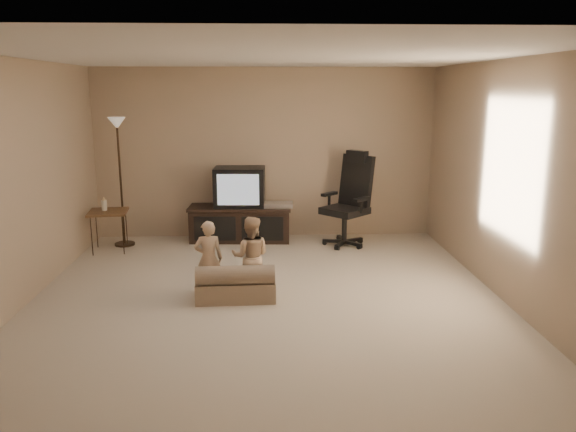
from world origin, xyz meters
name	(u,v)px	position (x,y,z in m)	size (l,w,h in m)	color
floor	(267,301)	(0.00, 0.00, 0.00)	(5.50, 5.50, 0.00)	#AF9F8B
room_shell	(266,158)	(0.00, 0.00, 1.52)	(5.50, 5.50, 5.50)	silver
tv_stand	(241,210)	(-0.37, 2.49, 0.45)	(1.53, 0.63, 1.08)	black
office_chair	(348,212)	(1.18, 2.18, 0.48)	(0.87, 0.87, 1.34)	black
side_table	(108,212)	(-2.16, 2.00, 0.55)	(0.57, 0.57, 0.76)	brown
floor_lamp	(119,153)	(-2.02, 2.28, 1.32)	(0.28, 0.28, 1.81)	#2E2014
child_sofa	(236,285)	(-0.33, 0.07, 0.17)	(0.85, 0.50, 0.41)	gray
toddler_left	(209,259)	(-0.62, 0.21, 0.42)	(0.30, 0.22, 0.83)	tan
toddler_right	(251,256)	(-0.17, 0.22, 0.44)	(0.42, 0.23, 0.87)	tan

